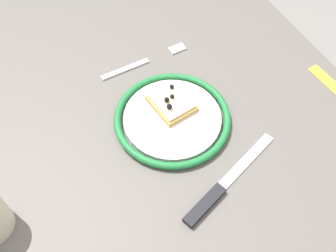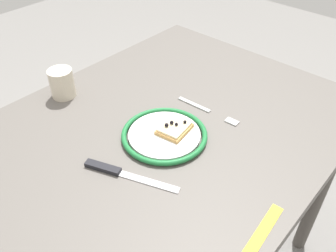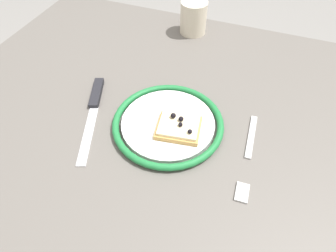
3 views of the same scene
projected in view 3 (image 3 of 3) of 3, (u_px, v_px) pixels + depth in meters
The scene contains 7 objects.
ground_plane at pixel (175, 242), 1.17m from camera, with size 6.00×6.00×0.00m, color gray.
dining_table at pixel (180, 143), 0.67m from camera, with size 1.09×0.82×0.76m.
plate at pixel (168, 123), 0.58m from camera, with size 0.23×0.23×0.02m.
pizza_slice_near at pixel (179, 127), 0.56m from camera, with size 0.09×0.08×0.03m.
knife at pixel (95, 102), 0.63m from camera, with size 0.10×0.23×0.01m.
fork at pixel (248, 155), 0.54m from camera, with size 0.03×0.20×0.00m.
cup at pixel (193, 18), 0.79m from camera, with size 0.07×0.07×0.09m, color beige.
Camera 3 is at (-0.12, 0.39, 1.20)m, focal length 30.73 mm.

